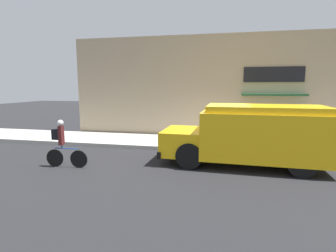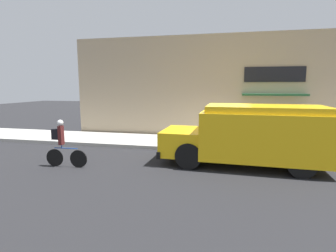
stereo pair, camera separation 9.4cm
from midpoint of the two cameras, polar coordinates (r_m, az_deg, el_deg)
ground_plane at (r=11.12m, az=10.78°, el=-5.80°), size 70.00×70.00×0.00m
sidewalk at (r=12.49m, az=11.00°, el=-3.86°), size 28.00×2.85×0.15m
storefront at (r=13.83m, az=11.69°, el=8.18°), size 15.92×0.81×5.36m
school_bus at (r=9.45m, az=18.04°, el=-1.79°), size 5.66×2.72×2.10m
cyclist at (r=9.59m, az=-21.74°, el=-3.64°), size 1.49×0.21×1.63m
trash_bin at (r=13.05m, az=22.72°, el=-1.52°), size 0.54×0.54×0.88m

